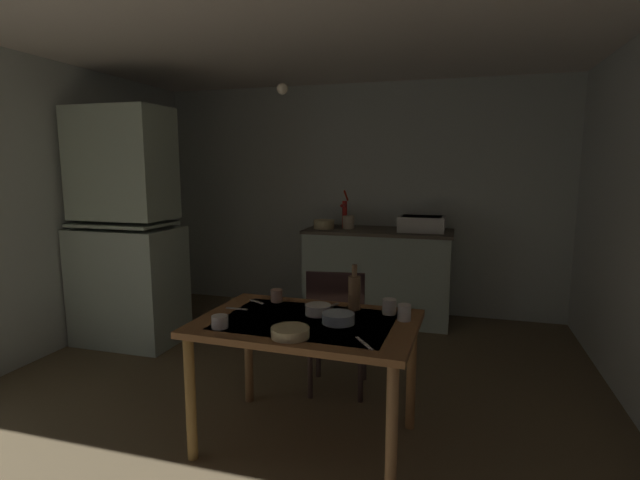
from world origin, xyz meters
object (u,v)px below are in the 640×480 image
hutch_cabinet (126,236)px  hand_pump (345,212)px  glass_bottle (354,292)px  chair_far_side (337,328)px  mixing_bowl_counter (324,224)px  sink_basin (422,224)px  mug_tall (220,322)px  dining_table (307,336)px  serving_bowl_wide (318,310)px

hutch_cabinet → hand_pump: (1.65, 1.30, 0.13)m
glass_bottle → chair_far_side: bearing=117.7°
mixing_bowl_counter → chair_far_side: bearing=-71.3°
hand_pump → glass_bottle: 2.21m
hutch_cabinet → chair_far_side: size_ratio=2.33×
chair_far_side → hand_pump: bearing=101.9°
sink_basin → hand_pump: size_ratio=1.13×
hand_pump → mug_tall: hand_pump is taller
mixing_bowl_counter → dining_table: 2.38m
mug_tall → sink_basin: bearing=72.2°
mixing_bowl_counter → glass_bottle: 2.17m
sink_basin → hand_pump: hand_pump is taller
mug_tall → glass_bottle: size_ratio=0.33×
sink_basin → dining_table: size_ratio=0.36×
hutch_cabinet → glass_bottle: hutch_cabinet is taller
mug_tall → hutch_cabinet: bearing=140.3°
hutch_cabinet → serving_bowl_wide: size_ratio=14.00×
hand_pump → chair_far_side: (0.37, -1.76, -0.62)m
sink_basin → mug_tall: sink_basin is taller
hand_pump → chair_far_side: size_ratio=0.44×
chair_far_side → glass_bottle: 0.55m
dining_table → hand_pump: bearing=98.5°
chair_far_side → mug_tall: (-0.41, -0.88, 0.29)m
dining_table → mug_tall: mug_tall is taller
hutch_cabinet → mixing_bowl_counter: bearing=39.5°
hutch_cabinet → serving_bowl_wide: hutch_cabinet is taller
mixing_bowl_counter → serving_bowl_wide: mixing_bowl_counter is taller
serving_bowl_wide → mug_tall: (-0.43, -0.36, 0.00)m
chair_far_side → glass_bottle: size_ratio=3.27×
dining_table → chair_far_side: 0.65m
mixing_bowl_counter → dining_table: bearing=-76.5°
hutch_cabinet → dining_table: bearing=-28.5°
hutch_cabinet → dining_table: hutch_cabinet is taller
hutch_cabinet → dining_table: (2.00, -1.09, -0.33)m
mixing_bowl_counter → hand_pump: bearing=26.2°
serving_bowl_wide → glass_bottle: bearing=40.1°
hutch_cabinet → chair_far_side: hutch_cabinet is taller
hand_pump → serving_bowl_wide: size_ratio=2.67×
hand_pump → sink_basin: bearing=-3.3°
dining_table → mug_tall: bearing=-148.3°
sink_basin → dining_table: 2.41m
hutch_cabinet → dining_table: size_ratio=1.69×
sink_basin → hutch_cabinet: bearing=-152.8°
sink_basin → hand_pump: (-0.79, 0.05, 0.09)m
dining_table → serving_bowl_wide: bearing=75.4°
hutch_cabinet → glass_bottle: (2.21, -0.83, -0.13)m
glass_bottle → hand_pump: bearing=104.8°
sink_basin → mixing_bowl_counter: bearing=-177.1°
hutch_cabinet → serving_bowl_wide: 2.27m
hand_pump → glass_bottle: hand_pump is taller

